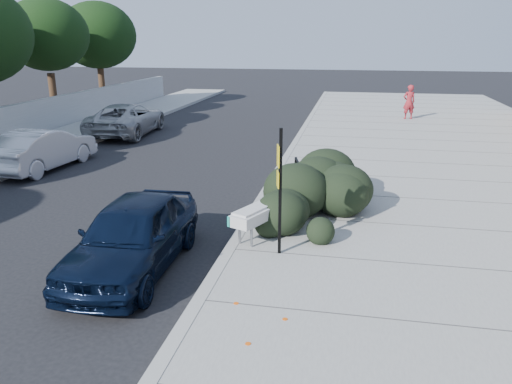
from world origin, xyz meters
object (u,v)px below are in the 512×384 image
(bike_rack, at_px, (297,175))
(wagon_silver, at_px, (43,149))
(pedestrian, at_px, (409,102))
(bench, at_px, (269,209))
(suv_silver, at_px, (127,119))
(sign_post, at_px, (279,184))
(sedan_navy, at_px, (133,235))

(bike_rack, bearing_deg, wagon_silver, 154.36)
(bike_rack, height_order, pedestrian, pedestrian)
(bench, relative_size, bike_rack, 2.17)
(wagon_silver, height_order, suv_silver, suv_silver)
(suv_silver, xyz_separation_m, pedestrian, (12.37, 5.92, 0.32))
(bench, bearing_deg, bike_rack, 107.77)
(sign_post, bearing_deg, bike_rack, 76.77)
(suv_silver, bearing_deg, pedestrian, -158.20)
(sign_post, distance_m, wagon_silver, 10.07)
(bench, xyz_separation_m, bike_rack, (0.28, 2.50, 0.08))
(sedan_navy, relative_size, wagon_silver, 0.97)
(wagon_silver, bearing_deg, bench, 155.62)
(bike_rack, xyz_separation_m, sign_post, (0.07, -3.50, 0.77))
(bike_rack, distance_m, suv_silver, 11.62)
(bench, xyz_separation_m, suv_silver, (-8.10, 10.55, 0.01))
(bike_rack, relative_size, sedan_navy, 0.26)
(bench, bearing_deg, wagon_silver, 175.64)
(bench, relative_size, sedan_navy, 0.56)
(wagon_silver, bearing_deg, suv_silver, -85.83)
(wagon_silver, distance_m, pedestrian, 17.28)
(sign_post, height_order, sedan_navy, sign_post)
(bench, height_order, suv_silver, suv_silver)
(sign_post, bearing_deg, sedan_navy, -175.47)
(bike_rack, height_order, suv_silver, suv_silver)
(bench, distance_m, sign_post, 1.36)
(bench, relative_size, wagon_silver, 0.54)
(sedan_navy, distance_m, pedestrian, 19.45)
(sedan_navy, height_order, wagon_silver, sedan_navy)
(sedan_navy, relative_size, pedestrian, 2.30)
(sign_post, bearing_deg, suv_silver, 111.74)
(bench, relative_size, sign_post, 0.90)
(sign_post, distance_m, suv_silver, 14.34)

